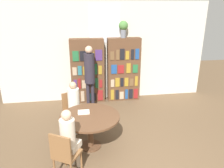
{
  "coord_description": "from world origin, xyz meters",
  "views": [
    {
      "loc": [
        -0.75,
        -2.97,
        2.84
      ],
      "look_at": [
        -0.02,
        1.99,
        1.05
      ],
      "focal_mm": 35.0,
      "sensor_mm": 36.0,
      "label": 1
    }
  ],
  "objects_px": {
    "reading_table": "(90,121)",
    "chair_left_side": "(72,109)",
    "seated_reader_right": "(69,137)",
    "librarian_standing": "(90,71)",
    "chair_near_camera": "(64,153)",
    "bookshelf_left": "(88,71)",
    "bookshelf_right": "(124,70)",
    "seated_reader_left": "(75,104)",
    "flower_vase": "(123,27)"
  },
  "relations": [
    {
      "from": "bookshelf_right",
      "to": "flower_vase",
      "type": "distance_m",
      "value": 1.28
    },
    {
      "from": "flower_vase",
      "to": "bookshelf_right",
      "type": "bearing_deg",
      "value": -9.69
    },
    {
      "from": "librarian_standing",
      "to": "seated_reader_left",
      "type": "bearing_deg",
      "value": -109.06
    },
    {
      "from": "reading_table",
      "to": "chair_left_side",
      "type": "relative_size",
      "value": 1.38
    },
    {
      "from": "chair_near_camera",
      "to": "librarian_standing",
      "type": "relative_size",
      "value": 0.49
    },
    {
      "from": "seated_reader_left",
      "to": "seated_reader_right",
      "type": "relative_size",
      "value": 0.99
    },
    {
      "from": "flower_vase",
      "to": "reading_table",
      "type": "distance_m",
      "value": 3.15
    },
    {
      "from": "flower_vase",
      "to": "chair_left_side",
      "type": "relative_size",
      "value": 0.54
    },
    {
      "from": "reading_table",
      "to": "librarian_standing",
      "type": "distance_m",
      "value": 2.0
    },
    {
      "from": "seated_reader_right",
      "to": "librarian_standing",
      "type": "relative_size",
      "value": 0.68
    },
    {
      "from": "bookshelf_right",
      "to": "reading_table",
      "type": "bearing_deg",
      "value": -115.9
    },
    {
      "from": "reading_table",
      "to": "chair_left_side",
      "type": "xyz_separation_m",
      "value": [
        -0.39,
        0.87,
        -0.12
      ]
    },
    {
      "from": "bookshelf_right",
      "to": "chair_left_side",
      "type": "height_order",
      "value": "bookshelf_right"
    },
    {
      "from": "reading_table",
      "to": "chair_near_camera",
      "type": "height_order",
      "value": "chair_near_camera"
    },
    {
      "from": "flower_vase",
      "to": "chair_near_camera",
      "type": "distance_m",
      "value": 4.05
    },
    {
      "from": "flower_vase",
      "to": "seated_reader_left",
      "type": "relative_size",
      "value": 0.4
    },
    {
      "from": "librarian_standing",
      "to": "flower_vase",
      "type": "bearing_deg",
      "value": 25.82
    },
    {
      "from": "chair_left_side",
      "to": "seated_reader_right",
      "type": "relative_size",
      "value": 0.72
    },
    {
      "from": "bookshelf_right",
      "to": "chair_left_side",
      "type": "bearing_deg",
      "value": -135.18
    },
    {
      "from": "seated_reader_left",
      "to": "bookshelf_left",
      "type": "bearing_deg",
      "value": -126.51
    },
    {
      "from": "flower_vase",
      "to": "chair_near_camera",
      "type": "bearing_deg",
      "value": -116.52
    },
    {
      "from": "bookshelf_left",
      "to": "seated_reader_right",
      "type": "bearing_deg",
      "value": -98.22
    },
    {
      "from": "chair_left_side",
      "to": "seated_reader_right",
      "type": "distance_m",
      "value": 1.55
    },
    {
      "from": "reading_table",
      "to": "seated_reader_left",
      "type": "height_order",
      "value": "seated_reader_left"
    },
    {
      "from": "reading_table",
      "to": "librarian_standing",
      "type": "relative_size",
      "value": 0.67
    },
    {
      "from": "chair_left_side",
      "to": "librarian_standing",
      "type": "relative_size",
      "value": 0.49
    },
    {
      "from": "librarian_standing",
      "to": "chair_left_side",
      "type": "bearing_deg",
      "value": -115.11
    },
    {
      "from": "seated_reader_right",
      "to": "bookshelf_right",
      "type": "bearing_deg",
      "value": 93.1
    },
    {
      "from": "chair_near_camera",
      "to": "librarian_standing",
      "type": "xyz_separation_m",
      "value": [
        0.58,
        2.76,
        0.63
      ]
    },
    {
      "from": "seated_reader_right",
      "to": "seated_reader_left",
      "type": "bearing_deg",
      "value": 117.02
    },
    {
      "from": "chair_left_side",
      "to": "librarian_standing",
      "type": "bearing_deg",
      "value": -139.22
    },
    {
      "from": "reading_table",
      "to": "seated_reader_left",
      "type": "bearing_deg",
      "value": 114.11
    },
    {
      "from": "bookshelf_left",
      "to": "librarian_standing",
      "type": "relative_size",
      "value": 1.07
    },
    {
      "from": "flower_vase",
      "to": "chair_near_camera",
      "type": "relative_size",
      "value": 0.54
    },
    {
      "from": "bookshelf_right",
      "to": "seated_reader_left",
      "type": "height_order",
      "value": "bookshelf_right"
    },
    {
      "from": "flower_vase",
      "to": "seated_reader_right",
      "type": "distance_m",
      "value": 3.8
    },
    {
      "from": "chair_near_camera",
      "to": "seated_reader_left",
      "type": "height_order",
      "value": "seated_reader_left"
    },
    {
      "from": "bookshelf_left",
      "to": "seated_reader_right",
      "type": "distance_m",
      "value": 3.14
    },
    {
      "from": "bookshelf_left",
      "to": "bookshelf_right",
      "type": "bearing_deg",
      "value": 0.01
    },
    {
      "from": "chair_left_side",
      "to": "librarian_standing",
      "type": "height_order",
      "value": "librarian_standing"
    },
    {
      "from": "reading_table",
      "to": "librarian_standing",
      "type": "xyz_separation_m",
      "value": [
        0.11,
        1.93,
        0.51
      ]
    },
    {
      "from": "bookshelf_left",
      "to": "chair_near_camera",
      "type": "height_order",
      "value": "bookshelf_left"
    },
    {
      "from": "bookshelf_left",
      "to": "reading_table",
      "type": "xyz_separation_m",
      "value": [
        -0.06,
        -2.43,
        -0.36
      ]
    },
    {
      "from": "seated_reader_left",
      "to": "chair_left_side",
      "type": "bearing_deg",
      "value": -90.0
    },
    {
      "from": "seated_reader_left",
      "to": "seated_reader_right",
      "type": "distance_m",
      "value": 1.38
    },
    {
      "from": "flower_vase",
      "to": "seated_reader_left",
      "type": "distance_m",
      "value": 2.75
    },
    {
      "from": "flower_vase",
      "to": "librarian_standing",
      "type": "xyz_separation_m",
      "value": [
        -1.05,
        -0.51,
        -1.13
      ]
    },
    {
      "from": "seated_reader_left",
      "to": "librarian_standing",
      "type": "relative_size",
      "value": 0.67
    },
    {
      "from": "seated_reader_right",
      "to": "librarian_standing",
      "type": "height_order",
      "value": "librarian_standing"
    },
    {
      "from": "reading_table",
      "to": "chair_near_camera",
      "type": "distance_m",
      "value": 0.96
    }
  ]
}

